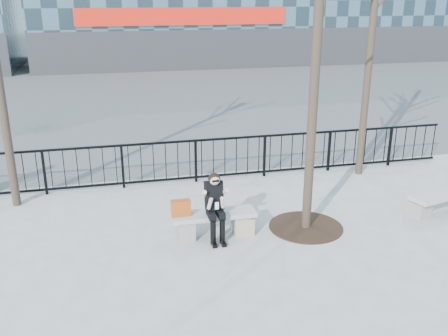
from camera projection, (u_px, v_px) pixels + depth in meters
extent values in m
plane|color=gray|center=(214.00, 235.00, 9.84)|extent=(120.00, 120.00, 0.00)
cube|color=#474747|center=(146.00, 94.00, 23.60)|extent=(60.00, 23.00, 0.01)
cube|color=black|center=(187.00, 141.00, 12.24)|extent=(14.00, 0.05, 0.05)
cube|color=black|center=(188.00, 178.00, 12.56)|extent=(14.00, 0.05, 0.05)
cube|color=#2D2D30|center=(184.00, 51.00, 30.25)|extent=(18.00, 0.08, 2.40)
cube|color=red|center=(184.00, 16.00, 29.53)|extent=(12.60, 0.12, 1.00)
cube|color=#2D2D30|center=(431.00, 44.00, 33.98)|extent=(16.00, 0.08, 2.40)
cylinder|color=black|center=(317.00, 38.00, 8.92)|extent=(0.18, 0.18, 7.50)
cylinder|color=black|center=(371.00, 37.00, 12.05)|extent=(0.18, 0.18, 7.00)
cylinder|color=black|center=(306.00, 227.00, 10.17)|extent=(1.50, 1.50, 0.02)
cube|color=slate|center=(186.00, 229.00, 9.66)|extent=(0.32, 0.38, 0.40)
cube|color=slate|center=(241.00, 223.00, 9.90)|extent=(0.32, 0.38, 0.40)
cube|color=gray|center=(214.00, 215.00, 9.70)|extent=(1.65, 0.46, 0.09)
cube|color=slate|center=(419.00, 207.00, 10.61)|extent=(0.34, 0.41, 0.43)
cube|color=gray|center=(445.00, 193.00, 10.65)|extent=(1.76, 0.49, 0.10)
cube|color=#A64414|center=(181.00, 208.00, 9.51)|extent=(0.37, 0.18, 0.31)
cube|color=#C7B08D|center=(245.00, 227.00, 9.78)|extent=(0.39, 0.17, 0.36)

